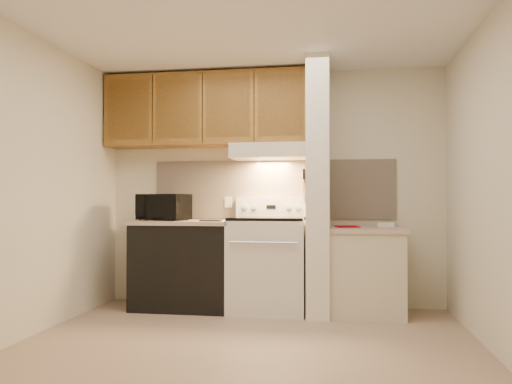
# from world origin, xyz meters

# --- Properties ---
(floor) EXTENTS (3.60, 3.60, 0.00)m
(floor) POSITION_xyz_m (0.00, 0.00, 0.00)
(floor) COLOR tan
(floor) RESTS_ON ground
(ceiling) EXTENTS (3.60, 3.60, 0.00)m
(ceiling) POSITION_xyz_m (0.00, 0.00, 2.50)
(ceiling) COLOR white
(ceiling) RESTS_ON wall_back
(wall_back) EXTENTS (3.60, 2.50, 0.02)m
(wall_back) POSITION_xyz_m (0.00, 1.50, 1.25)
(wall_back) COLOR beige
(wall_back) RESTS_ON floor
(wall_left) EXTENTS (0.02, 3.00, 2.50)m
(wall_left) POSITION_xyz_m (-1.80, 0.00, 1.25)
(wall_left) COLOR beige
(wall_left) RESTS_ON floor
(wall_right) EXTENTS (0.02, 3.00, 2.50)m
(wall_right) POSITION_xyz_m (1.80, 0.00, 1.25)
(wall_right) COLOR beige
(wall_right) RESTS_ON floor
(backsplash) EXTENTS (2.60, 0.02, 0.63)m
(backsplash) POSITION_xyz_m (0.00, 1.49, 1.24)
(backsplash) COLOR beige
(backsplash) RESTS_ON wall_back
(range_body) EXTENTS (0.76, 0.65, 0.92)m
(range_body) POSITION_xyz_m (0.00, 1.16, 0.46)
(range_body) COLOR silver
(range_body) RESTS_ON floor
(oven_window) EXTENTS (0.50, 0.01, 0.30)m
(oven_window) POSITION_xyz_m (0.00, 0.84, 0.50)
(oven_window) COLOR black
(oven_window) RESTS_ON range_body
(oven_handle) EXTENTS (0.65, 0.02, 0.02)m
(oven_handle) POSITION_xyz_m (0.00, 0.80, 0.72)
(oven_handle) COLOR silver
(oven_handle) RESTS_ON range_body
(cooktop) EXTENTS (0.74, 0.64, 0.03)m
(cooktop) POSITION_xyz_m (0.00, 1.16, 0.94)
(cooktop) COLOR black
(cooktop) RESTS_ON range_body
(range_backguard) EXTENTS (0.76, 0.08, 0.20)m
(range_backguard) POSITION_xyz_m (0.00, 1.44, 1.05)
(range_backguard) COLOR silver
(range_backguard) RESTS_ON range_body
(range_display) EXTENTS (0.10, 0.01, 0.04)m
(range_display) POSITION_xyz_m (0.00, 1.40, 1.05)
(range_display) COLOR black
(range_display) RESTS_ON range_backguard
(range_knob_left_outer) EXTENTS (0.05, 0.02, 0.05)m
(range_knob_left_outer) POSITION_xyz_m (-0.28, 1.40, 1.05)
(range_knob_left_outer) COLOR silver
(range_knob_left_outer) RESTS_ON range_backguard
(range_knob_left_inner) EXTENTS (0.05, 0.02, 0.05)m
(range_knob_left_inner) POSITION_xyz_m (-0.18, 1.40, 1.05)
(range_knob_left_inner) COLOR silver
(range_knob_left_inner) RESTS_ON range_backguard
(range_knob_right_inner) EXTENTS (0.05, 0.02, 0.05)m
(range_knob_right_inner) POSITION_xyz_m (0.18, 1.40, 1.05)
(range_knob_right_inner) COLOR silver
(range_knob_right_inner) RESTS_ON range_backguard
(range_knob_right_outer) EXTENTS (0.05, 0.02, 0.05)m
(range_knob_right_outer) POSITION_xyz_m (0.28, 1.40, 1.05)
(range_knob_right_outer) COLOR silver
(range_knob_right_outer) RESTS_ON range_backguard
(dishwasher_front) EXTENTS (1.00, 0.63, 0.87)m
(dishwasher_front) POSITION_xyz_m (-0.88, 1.17, 0.43)
(dishwasher_front) COLOR black
(dishwasher_front) RESTS_ON floor
(left_countertop) EXTENTS (1.04, 0.67, 0.04)m
(left_countertop) POSITION_xyz_m (-0.88, 1.17, 0.89)
(left_countertop) COLOR #BDA490
(left_countertop) RESTS_ON dishwasher_front
(spoon_rest) EXTENTS (0.23, 0.09, 0.02)m
(spoon_rest) POSITION_xyz_m (-0.55, 0.97, 0.92)
(spoon_rest) COLOR black
(spoon_rest) RESTS_ON left_countertop
(teal_jar) EXTENTS (0.13, 0.13, 0.11)m
(teal_jar) POSITION_xyz_m (-1.23, 1.39, 0.96)
(teal_jar) COLOR #216055
(teal_jar) RESTS_ON left_countertop
(outlet) EXTENTS (0.08, 0.01, 0.12)m
(outlet) POSITION_xyz_m (-0.48, 1.48, 1.10)
(outlet) COLOR beige
(outlet) RESTS_ON backsplash
(microwave) EXTENTS (0.56, 0.44, 0.27)m
(microwave) POSITION_xyz_m (-1.10, 1.15, 1.05)
(microwave) COLOR black
(microwave) RESTS_ON left_countertop
(partition_pillar) EXTENTS (0.22, 0.70, 2.50)m
(partition_pillar) POSITION_xyz_m (0.51, 1.15, 1.25)
(partition_pillar) COLOR white
(partition_pillar) RESTS_ON floor
(pillar_trim) EXTENTS (0.01, 0.70, 0.04)m
(pillar_trim) POSITION_xyz_m (0.39, 1.15, 1.30)
(pillar_trim) COLOR brown
(pillar_trim) RESTS_ON partition_pillar
(knife_strip) EXTENTS (0.02, 0.42, 0.04)m
(knife_strip) POSITION_xyz_m (0.39, 1.10, 1.32)
(knife_strip) COLOR black
(knife_strip) RESTS_ON partition_pillar
(knife_blade_a) EXTENTS (0.01, 0.03, 0.16)m
(knife_blade_a) POSITION_xyz_m (0.38, 0.95, 1.22)
(knife_blade_a) COLOR silver
(knife_blade_a) RESTS_ON knife_strip
(knife_handle_a) EXTENTS (0.02, 0.02, 0.10)m
(knife_handle_a) POSITION_xyz_m (0.38, 0.94, 1.37)
(knife_handle_a) COLOR black
(knife_handle_a) RESTS_ON knife_strip
(knife_blade_b) EXTENTS (0.01, 0.04, 0.18)m
(knife_blade_b) POSITION_xyz_m (0.38, 1.03, 1.21)
(knife_blade_b) COLOR silver
(knife_blade_b) RESTS_ON knife_strip
(knife_handle_b) EXTENTS (0.02, 0.02, 0.10)m
(knife_handle_b) POSITION_xyz_m (0.38, 1.02, 1.37)
(knife_handle_b) COLOR black
(knife_handle_b) RESTS_ON knife_strip
(knife_blade_c) EXTENTS (0.01, 0.04, 0.20)m
(knife_blade_c) POSITION_xyz_m (0.38, 1.09, 1.20)
(knife_blade_c) COLOR silver
(knife_blade_c) RESTS_ON knife_strip
(knife_handle_c) EXTENTS (0.02, 0.02, 0.10)m
(knife_handle_c) POSITION_xyz_m (0.38, 1.11, 1.37)
(knife_handle_c) COLOR black
(knife_handle_c) RESTS_ON knife_strip
(knife_blade_d) EXTENTS (0.01, 0.04, 0.16)m
(knife_blade_d) POSITION_xyz_m (0.38, 1.17, 1.22)
(knife_blade_d) COLOR silver
(knife_blade_d) RESTS_ON knife_strip
(knife_handle_d) EXTENTS (0.02, 0.02, 0.10)m
(knife_handle_d) POSITION_xyz_m (0.38, 1.18, 1.37)
(knife_handle_d) COLOR black
(knife_handle_d) RESTS_ON knife_strip
(knife_blade_e) EXTENTS (0.01, 0.04, 0.18)m
(knife_blade_e) POSITION_xyz_m (0.38, 1.27, 1.21)
(knife_blade_e) COLOR silver
(knife_blade_e) RESTS_ON knife_strip
(knife_handle_e) EXTENTS (0.02, 0.02, 0.10)m
(knife_handle_e) POSITION_xyz_m (0.38, 1.25, 1.37)
(knife_handle_e) COLOR black
(knife_handle_e) RESTS_ON knife_strip
(oven_mitt) EXTENTS (0.03, 0.09, 0.23)m
(oven_mitt) POSITION_xyz_m (0.38, 1.32, 1.20)
(oven_mitt) COLOR slate
(oven_mitt) RESTS_ON partition_pillar
(right_cab_base) EXTENTS (0.70, 0.60, 0.81)m
(right_cab_base) POSITION_xyz_m (0.97, 1.15, 0.40)
(right_cab_base) COLOR beige
(right_cab_base) RESTS_ON floor
(right_countertop) EXTENTS (0.74, 0.64, 0.04)m
(right_countertop) POSITION_xyz_m (0.97, 1.15, 0.83)
(right_countertop) COLOR #BDA490
(right_countertop) RESTS_ON right_cab_base
(red_folder) EXTENTS (0.26, 0.32, 0.01)m
(red_folder) POSITION_xyz_m (0.79, 1.25, 0.85)
(red_folder) COLOR #AA000C
(red_folder) RESTS_ON right_countertop
(white_box) EXTENTS (0.19, 0.16, 0.04)m
(white_box) POSITION_xyz_m (1.19, 1.33, 0.87)
(white_box) COLOR white
(white_box) RESTS_ON right_countertop
(range_hood) EXTENTS (0.78, 0.44, 0.15)m
(range_hood) POSITION_xyz_m (0.00, 1.28, 1.62)
(range_hood) COLOR beige
(range_hood) RESTS_ON upper_cabinets
(hood_lip) EXTENTS (0.78, 0.04, 0.06)m
(hood_lip) POSITION_xyz_m (0.00, 1.07, 1.58)
(hood_lip) COLOR beige
(hood_lip) RESTS_ON range_hood
(upper_cabinets) EXTENTS (2.18, 0.33, 0.77)m
(upper_cabinets) POSITION_xyz_m (-0.69, 1.32, 2.08)
(upper_cabinets) COLOR brown
(upper_cabinets) RESTS_ON wall_back
(cab_door_a) EXTENTS (0.46, 0.01, 0.63)m
(cab_door_a) POSITION_xyz_m (-1.51, 1.17, 2.08)
(cab_door_a) COLOR brown
(cab_door_a) RESTS_ON upper_cabinets
(cab_gap_a) EXTENTS (0.01, 0.01, 0.73)m
(cab_gap_a) POSITION_xyz_m (-1.23, 1.16, 2.08)
(cab_gap_a) COLOR black
(cab_gap_a) RESTS_ON upper_cabinets
(cab_door_b) EXTENTS (0.46, 0.01, 0.63)m
(cab_door_b) POSITION_xyz_m (-0.96, 1.17, 2.08)
(cab_door_b) COLOR brown
(cab_door_b) RESTS_ON upper_cabinets
(cab_gap_b) EXTENTS (0.01, 0.01, 0.73)m
(cab_gap_b) POSITION_xyz_m (-0.69, 1.16, 2.08)
(cab_gap_b) COLOR black
(cab_gap_b) RESTS_ON upper_cabinets
(cab_door_c) EXTENTS (0.46, 0.01, 0.63)m
(cab_door_c) POSITION_xyz_m (-0.42, 1.17, 2.08)
(cab_door_c) COLOR brown
(cab_door_c) RESTS_ON upper_cabinets
(cab_gap_c) EXTENTS (0.01, 0.01, 0.73)m
(cab_gap_c) POSITION_xyz_m (-0.14, 1.16, 2.08)
(cab_gap_c) COLOR black
(cab_gap_c) RESTS_ON upper_cabinets
(cab_door_d) EXTENTS (0.46, 0.01, 0.63)m
(cab_door_d) POSITION_xyz_m (0.13, 1.17, 2.08)
(cab_door_d) COLOR brown
(cab_door_d) RESTS_ON upper_cabinets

